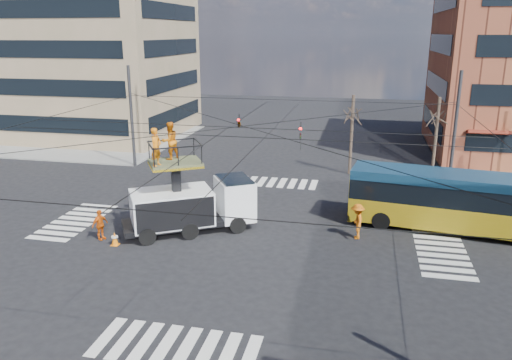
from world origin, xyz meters
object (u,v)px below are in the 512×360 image
object	(u,v)px
traffic_cone	(115,239)
flagger	(357,221)
worker_ground	(100,225)
utility_truck	(191,195)
city_bus	(466,202)

from	to	relation	value
traffic_cone	flagger	world-z (taller)	flagger
traffic_cone	worker_ground	xyz separation A→B (m)	(-1.06, 0.51, 0.46)
utility_truck	city_bus	size ratio (longest dim) A/B	0.58
worker_ground	utility_truck	bearing A→B (deg)	-39.01
city_bus	flagger	distance (m)	6.08
utility_truck	flagger	distance (m)	8.88
worker_ground	flagger	xyz separation A→B (m)	(13.04, 3.02, 0.13)
city_bus	worker_ground	distance (m)	19.40
city_bus	flagger	size ratio (longest dim) A/B	6.58
utility_truck	flagger	xyz separation A→B (m)	(8.79, 0.78, -1.05)
worker_ground	flagger	world-z (taller)	flagger
traffic_cone	worker_ground	bearing A→B (deg)	154.33
city_bus	traffic_cone	distance (m)	18.56
utility_truck	city_bus	bearing A→B (deg)	-19.73
utility_truck	worker_ground	world-z (taller)	utility_truck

